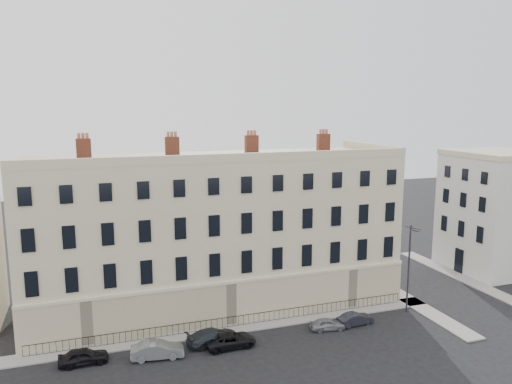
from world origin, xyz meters
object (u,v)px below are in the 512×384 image
at_px(car_a, 83,356).
at_px(car_b, 157,350).
at_px(car_d, 231,340).
at_px(car_c, 213,336).
at_px(streetlamp, 409,265).
at_px(car_f, 355,319).
at_px(car_e, 327,324).

distance_m(car_a, car_b, 5.66).
bearing_deg(car_a, car_b, -100.09).
bearing_deg(car_b, car_d, -83.87).
xyz_separation_m(car_c, car_d, (1.26, -1.03, -0.06)).
height_order(car_b, streetlamp, streetlamp).
bearing_deg(car_f, car_d, 86.67).
bearing_deg(car_f, car_e, 86.19).
xyz_separation_m(car_b, car_e, (15.20, 0.23, -0.15)).
xyz_separation_m(car_d, car_f, (12.06, 0.40, -0.03)).
xyz_separation_m(car_e, car_f, (2.90, 0.07, 0.03)).
relative_size(car_c, car_d, 1.05).
bearing_deg(car_a, car_f, -92.38).
distance_m(car_d, car_e, 9.17).
distance_m(car_a, car_e, 20.80).
bearing_deg(car_d, car_f, -89.19).
bearing_deg(streetlamp, car_b, 161.75).
xyz_separation_m(car_d, streetlamp, (18.22, 1.21, 4.25)).
distance_m(car_b, car_c, 4.87).
bearing_deg(car_a, car_c, -90.79).
xyz_separation_m(car_b, car_f, (18.10, 0.30, -0.12)).
height_order(car_c, streetlamp, streetlamp).
height_order(car_b, car_c, car_b).
height_order(car_a, car_f, car_a).
bearing_deg(car_c, car_f, -102.14).
bearing_deg(car_f, streetlamp, -87.74).
relative_size(car_a, car_c, 0.83).
bearing_deg(car_c, streetlamp, -98.92).
height_order(car_c, car_e, car_c).
bearing_deg(car_d, streetlamp, -87.29).
bearing_deg(car_e, streetlamp, -75.73).
height_order(car_b, car_f, car_b).
relative_size(car_e, car_f, 0.92).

